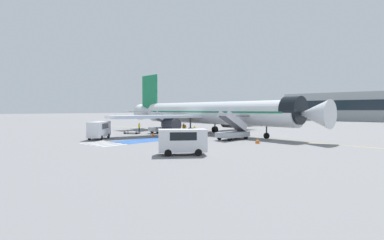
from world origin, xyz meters
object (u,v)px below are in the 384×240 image
(fuel_tanker, at_px, (244,119))
(traffic_cone_2, at_px, (202,135))
(ground_crew_2, at_px, (185,129))
(ground_crew_1, at_px, (139,127))
(ground_crew_3, at_px, (195,131))
(service_van_0, at_px, (99,129))
(ground_crew_0, at_px, (184,128))
(traffic_cone_0, at_px, (153,134))
(traffic_cone_1, at_px, (257,141))
(service_van_1, at_px, (182,140))
(boarding_stairs_aft, at_px, (163,127))
(airliner, at_px, (207,113))
(boarding_stairs_forward, at_px, (233,132))
(baggage_cart, at_px, (132,132))

(fuel_tanker, height_order, traffic_cone_2, fuel_tanker)
(fuel_tanker, relative_size, ground_crew_2, 5.57)
(ground_crew_1, xyz_separation_m, ground_crew_3, (14.77, -1.49, 0.00))
(service_van_0, relative_size, ground_crew_2, 2.85)
(ground_crew_0, height_order, traffic_cone_0, ground_crew_0)
(traffic_cone_1, bearing_deg, service_van_0, -153.84)
(service_van_1, xyz_separation_m, traffic_cone_2, (-9.41, 14.41, -1.07))
(service_van_1, distance_m, traffic_cone_0, 19.30)
(boarding_stairs_aft, height_order, traffic_cone_0, boarding_stairs_aft)
(service_van_0, bearing_deg, airliner, 33.22)
(traffic_cone_0, xyz_separation_m, traffic_cone_1, (16.70, 1.89, 0.02))
(boarding_stairs_aft, xyz_separation_m, fuel_tanker, (-0.40, 28.14, 0.85))
(ground_crew_2, xyz_separation_m, traffic_cone_2, (4.43, -1.21, -0.68))
(boarding_stairs_forward, relative_size, ground_crew_2, 3.18)
(boarding_stairs_aft, relative_size, traffic_cone_2, 8.86)
(airliner, bearing_deg, traffic_cone_1, 68.01)
(ground_crew_0, distance_m, ground_crew_1, 9.44)
(service_van_1, relative_size, traffic_cone_1, 6.53)
(service_van_1, xyz_separation_m, baggage_cart, (-22.74, 11.90, -1.12))
(service_van_0, bearing_deg, fuel_tanker, 53.67)
(ground_crew_1, bearing_deg, ground_crew_0, 26.00)
(traffic_cone_2, bearing_deg, ground_crew_1, 176.05)
(service_van_0, distance_m, traffic_cone_1, 21.60)
(traffic_cone_0, bearing_deg, service_van_1, -33.78)
(fuel_tanker, relative_size, service_van_1, 2.12)
(fuel_tanker, xyz_separation_m, ground_crew_0, (4.47, -27.21, -0.80))
(airliner, relative_size, traffic_cone_2, 68.28)
(baggage_cart, bearing_deg, traffic_cone_0, 50.40)
(fuel_tanker, relative_size, ground_crew_3, 5.59)
(fuel_tanker, xyz_separation_m, traffic_cone_1, (21.25, -32.29, -1.48))
(boarding_stairs_aft, height_order, ground_crew_2, boarding_stairs_aft)
(ground_crew_0, bearing_deg, ground_crew_1, 152.49)
(airliner, height_order, boarding_stairs_forward, airliner)
(service_van_1, distance_m, ground_crew_0, 23.93)
(traffic_cone_1, bearing_deg, boarding_stairs_aft, 168.76)
(ground_crew_2, relative_size, traffic_cone_1, 2.48)
(service_van_0, xyz_separation_m, traffic_cone_0, (2.67, 7.62, -1.10))
(service_van_1, bearing_deg, ground_crew_2, -6.11)
(boarding_stairs_aft, distance_m, service_van_1, 26.22)
(traffic_cone_0, bearing_deg, ground_crew_1, 152.68)
(boarding_stairs_forward, xyz_separation_m, service_van_1, (4.23, -14.77, 0.38))
(traffic_cone_0, bearing_deg, baggage_cart, 169.98)
(boarding_stairs_forward, relative_size, traffic_cone_2, 8.86)
(boarding_stairs_forward, distance_m, fuel_tanker, 34.29)
(service_van_1, height_order, ground_crew_1, service_van_1)
(boarding_stairs_forward, distance_m, baggage_cart, 18.74)
(boarding_stairs_forward, distance_m, boarding_stairs_aft, 16.06)
(service_van_0, bearing_deg, ground_crew_0, 41.05)
(fuel_tanker, height_order, traffic_cone_0, fuel_tanker)
(traffic_cone_2, bearing_deg, ground_crew_3, -160.67)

